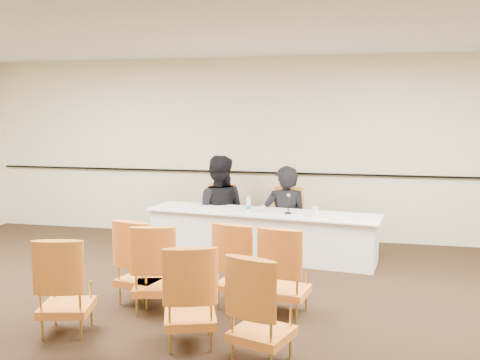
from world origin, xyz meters
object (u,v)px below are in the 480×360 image
object	(u,v)px
panelist_second	(218,214)
aud_chair_extra	(156,267)
microphone	(288,204)
aud_chair_front_right	(285,270)
panel_table	(262,234)
aud_chair_back_right	(262,308)
panelist_main_chair	(285,219)
panelist_main	(285,226)
aud_chair_back_mid	(190,294)
panelist_second_chair	(218,215)
coffee_cup	(315,212)
drinking_glass	(263,209)
aud_chair_back_left	(66,284)
aud_chair_front_mid	(240,264)
water_bottle	(248,204)
aud_chair_front_left	(142,261)

from	to	relation	value
panelist_second	aud_chair_extra	distance (m)	2.94
microphone	aud_chair_front_right	xyz separation A→B (m)	(0.24, -2.03, -0.34)
panel_table	aud_chair_back_right	size ratio (longest dim) A/B	3.56
panelist_main_chair	microphone	size ratio (longest dim) A/B	3.46
panelist_second	aud_chair_back_right	world-z (taller)	panelist_second
panelist_main	aud_chair_back_mid	size ratio (longest dim) A/B	1.96
panelist_second_chair	coffee_cup	distance (m)	1.86
drinking_glass	coffee_cup	size ratio (longest dim) A/B	0.69
panelist_second	aud_chair_back_left	size ratio (longest dim) A/B	1.98
aud_chair_front_mid	aud_chair_back_right	world-z (taller)	same
panel_table	water_bottle	bearing A→B (deg)	-156.35
panelist_main_chair	panel_table	bearing A→B (deg)	-112.37
panelist_second_chair	aud_chair_extra	bearing A→B (deg)	-80.71
panel_table	aud_chair_back_left	size ratio (longest dim) A/B	3.56
coffee_cup	drinking_glass	bearing A→B (deg)	164.22
aud_chair_back_right	water_bottle	bearing A→B (deg)	122.25
drinking_glass	aud_chair_back_right	size ratio (longest dim) A/B	0.11
panelist_second_chair	water_bottle	size ratio (longest dim) A/B	4.06
panel_table	aud_chair_front_mid	distance (m)	2.04
panelist_main_chair	aud_chair_front_right	xyz separation A→B (m)	(0.36, -2.61, 0.00)
panel_table	water_bottle	size ratio (longest dim) A/B	14.42
coffee_cup	aud_chair_back_right	world-z (taller)	aud_chair_back_right
water_bottle	aud_chair_front_mid	bearing A→B (deg)	-80.77
panel_table	aud_chair_front_left	bearing A→B (deg)	-106.96
panelist_main_chair	aud_chair_back_left	size ratio (longest dim) A/B	1.00
microphone	aud_chair_front_mid	bearing A→B (deg)	-103.41
aud_chair_front_mid	aud_chair_back_left	size ratio (longest dim) A/B	1.00
aud_chair_back_mid	panelist_main_chair	bearing A→B (deg)	64.35
aud_chair_front_right	panelist_main	bearing A→B (deg)	107.51
panelist_main	panelist_second_chair	bearing A→B (deg)	-18.76
aud_chair_front_left	aud_chair_back_mid	size ratio (longest dim) A/B	1.00
coffee_cup	panelist_second_chair	bearing A→B (deg)	151.01
microphone	panel_table	bearing A→B (deg)	160.88
panelist_main_chair	panelist_second	world-z (taller)	panelist_second
panelist_main_chair	aud_chair_front_mid	world-z (taller)	same
aud_chair_front_left	aud_chair_back_left	world-z (taller)	same
panelist_main	coffee_cup	xyz separation A→B (m)	(0.51, -0.75, 0.37)
aud_chair_back_mid	aud_chair_extra	world-z (taller)	same
aud_chair_front_left	panelist_main	bearing A→B (deg)	79.33
water_bottle	aud_chair_back_left	distance (m)	3.22
microphone	aud_chair_back_mid	size ratio (longest dim) A/B	0.29
aud_chair_back_left	aud_chair_back_right	distance (m)	1.94
panelist_main_chair	coffee_cup	world-z (taller)	panelist_main_chair
panel_table	aud_chair_back_left	distance (m)	3.33
aud_chair_front_right	aud_chair_extra	world-z (taller)	same
panelist_second_chair	water_bottle	xyz separation A→B (m)	(0.64, -0.68, 0.32)
aud_chair_back_mid	panelist_main	bearing A→B (deg)	64.35
water_bottle	aud_chair_extra	distance (m)	2.34
panel_table	water_bottle	xyz separation A→B (m)	(-0.19, -0.05, 0.45)
microphone	water_bottle	world-z (taller)	microphone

